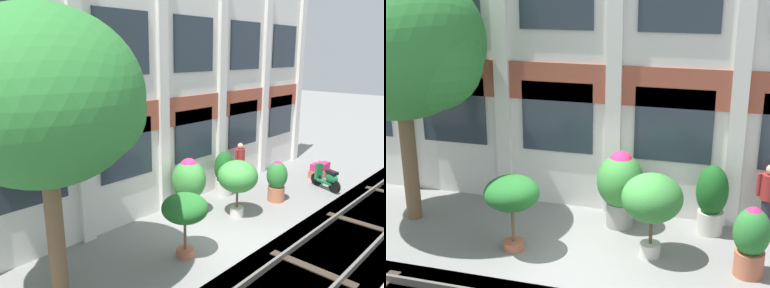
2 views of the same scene
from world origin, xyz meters
The scene contains 12 objects.
ground_plane centered at (0.00, 0.00, 0.00)m, with size 80.00×80.00×0.00m, color gray.
apartment_facade centered at (0.00, 2.71, 3.74)m, with size 16.85×0.64×7.50m.
rail_tracks centered at (0.00, -2.54, -0.13)m, with size 24.49×2.80×0.43m.
broadleaf_tree centered at (-4.41, 0.81, 3.99)m, with size 3.97×3.78×5.77m.
potted_plant_ribbed_drum centered at (3.13, 0.28, 0.77)m, with size 0.69×0.69×1.40m.
potted_plant_square_trough centered at (6.57, 0.35, 0.27)m, with size 0.99×0.53×0.57m.
potted_plant_terracotta_small centered at (-1.55, -0.01, 1.22)m, with size 1.14×1.14×1.62m.
potted_plant_stone_basin centered at (0.34, 1.70, 1.04)m, with size 1.05×1.05×1.79m.
potted_plant_low_pan centered at (1.23, 0.50, 1.24)m, with size 1.22×1.22×1.76m.
potted_plant_fluted_column centered at (2.34, 1.91, 0.87)m, with size 0.70×0.70×1.57m.
scooter_near_curb centered at (5.33, -0.50, 0.44)m, with size 0.70×1.32×0.98m.
resident_by_doorway centered at (3.51, 2.10, 0.88)m, with size 0.53×0.34×1.64m.
Camera 1 is at (-7.47, -5.90, 4.88)m, focal length 35.00 mm.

